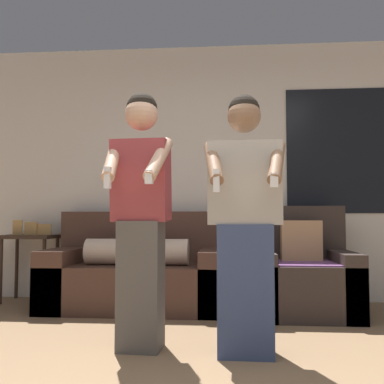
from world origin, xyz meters
TOP-DOWN VIEW (x-y plane):
  - wall_back at (0.02, 2.85)m, footprint 6.41×0.07m
  - couch at (-0.78, 2.36)m, footprint 1.73×0.91m
  - armchair at (0.72, 2.22)m, footprint 0.88×0.88m
  - side_table at (-1.98, 2.58)m, footprint 0.52×0.42m
  - person_left at (-0.50, 0.98)m, footprint 0.43×0.48m
  - person_right at (0.17, 0.92)m, footprint 0.52×0.46m

SIDE VIEW (x-z plane):
  - couch at x=-0.78m, z-range -0.14..0.77m
  - armchair at x=0.72m, z-range -0.16..0.81m
  - side_table at x=-1.98m, z-range 0.16..0.99m
  - person_right at x=0.17m, z-range 0.00..1.63m
  - person_left at x=-0.50m, z-range 0.03..1.70m
  - wall_back at x=0.02m, z-range 0.00..2.70m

